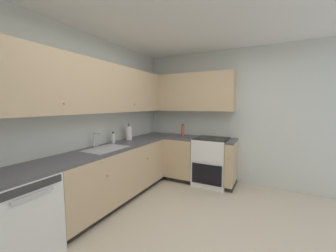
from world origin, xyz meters
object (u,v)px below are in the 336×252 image
Objects in this scene: soap_bottle at (113,138)px; oil_bottle at (183,131)px; paper_towel_roll at (129,133)px; dishwasher at (17,218)px; oven_range at (211,161)px.

oil_bottle is (1.20, -0.76, 0.03)m from soap_bottle.
paper_towel_roll is 1.09m from oil_bottle.
soap_bottle reaches higher than dishwasher.
dishwasher is 4.32× the size of soap_bottle.
soap_bottle reaches higher than oven_range.
oven_range is 5.26× the size of soap_bottle.
paper_towel_roll reaches higher than soap_bottle.
paper_towel_roll is at bearing -2.93° from soap_bottle.
soap_bottle is (-1.21, 1.36, 0.52)m from oven_range.
dishwasher is 2.74× the size of paper_towel_roll.
paper_towel_roll is (0.39, -0.02, 0.04)m from soap_bottle.
paper_towel_roll reaches higher than oil_bottle.
dishwasher is at bearing 168.14° from oil_bottle.
paper_towel_roll is at bearing 137.43° from oil_bottle.
oven_range reaches higher than dishwasher.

